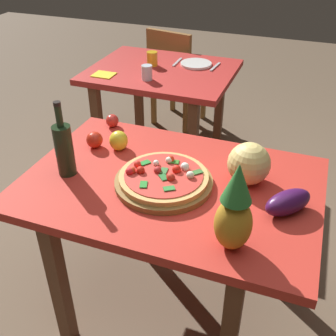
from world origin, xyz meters
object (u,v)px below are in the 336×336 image
object	(u,v)px
napkin_folded	(104,75)
pizza	(163,176)
tomato_at_corner	(112,121)
display_table	(170,199)
pineapple_left	(234,212)
dining_chair	(175,73)
melon	(249,164)
eggplant	(288,202)
tomato_beside_pepper	(95,140)
drinking_glass_water	(147,73)
wine_bottle	(64,148)
knife_utensil	(215,67)
drinking_glass_juice	(152,59)
pizza_board	(164,182)
background_table	(162,84)
fork_utensil	(177,62)
bell_pepper	(119,141)
dinner_plate	(196,64)

from	to	relation	value
napkin_folded	pizza	bearing A→B (deg)	-51.37
pizza	tomato_at_corner	distance (m)	0.58
display_table	pineapple_left	distance (m)	0.49
dining_chair	pizza	distance (m)	2.01
display_table	napkin_folded	bearing A→B (deg)	130.09
pizza	tomato_at_corner	bearing A→B (deg)	138.00
display_table	melon	world-z (taller)	melon
eggplant	tomato_at_corner	bearing A→B (deg)	157.02
tomato_at_corner	tomato_beside_pepper	bearing A→B (deg)	-85.04
pizza	drinking_glass_water	xyz separation A→B (m)	(-0.52, 1.05, 0.01)
wine_bottle	tomato_at_corner	xyz separation A→B (m)	(-0.02, 0.45, -0.09)
eggplant	knife_utensil	bearing A→B (deg)	114.54
knife_utensil	drinking_glass_juice	bearing A→B (deg)	-159.31
pizza_board	tomato_at_corner	size ratio (longest dim) A/B	6.10
background_table	eggplant	world-z (taller)	eggplant
pineapple_left	eggplant	distance (m)	0.31
pineapple_left	melon	bearing A→B (deg)	93.47
tomato_at_corner	drinking_glass_water	xyz separation A→B (m)	(-0.09, 0.67, 0.01)
dining_chair	napkin_folded	distance (m)	0.92
pizza_board	wine_bottle	size ratio (longest dim) A/B	1.22
pineapple_left	melon	xyz separation A→B (m)	(-0.02, 0.39, -0.06)
pineapple_left	napkin_folded	distance (m)	1.73
napkin_folded	drinking_glass_juice	bearing A→B (deg)	51.36
fork_utensil	tomato_at_corner	bearing A→B (deg)	-89.56
dining_chair	melon	distance (m)	2.01
dining_chair	bell_pepper	bearing A→B (deg)	112.23
melon	tomato_at_corner	size ratio (longest dim) A/B	2.65
pizza_board	napkin_folded	size ratio (longest dim) A/B	2.86
display_table	melon	bearing A→B (deg)	20.79
bell_pepper	melon	bearing A→B (deg)	-5.11
display_table	eggplant	distance (m)	0.49
dining_chair	tomato_beside_pepper	xyz separation A→B (m)	(0.21, -1.72, 0.29)
tomato_beside_pepper	wine_bottle	bearing A→B (deg)	-90.52
tomato_beside_pepper	knife_utensil	xyz separation A→B (m)	(0.25, 1.26, -0.03)
dining_chair	pizza_board	bearing A→B (deg)	119.61
pizza_board	pizza	size ratio (longest dim) A/B	1.10
wine_bottle	melon	xyz separation A→B (m)	(0.73, 0.20, -0.03)
wine_bottle	melon	distance (m)	0.75
drinking_glass_water	fork_utensil	xyz separation A→B (m)	(0.07, 0.38, -0.04)
tomato_at_corner	napkin_folded	size ratio (longest dim) A/B	0.47
dining_chair	pizza_board	distance (m)	2.01
melon	bell_pepper	bearing A→B (deg)	174.89
pineapple_left	eggplant	size ratio (longest dim) A/B	1.63
wine_bottle	tomato_at_corner	bearing A→B (deg)	92.12
pizza	pineapple_left	distance (m)	0.44
display_table	melon	xyz separation A→B (m)	(0.29, 0.11, 0.18)
dinner_plate	napkin_folded	world-z (taller)	dinner_plate
pizza_board	knife_utensil	world-z (taller)	pizza_board
drinking_glass_juice	napkin_folded	bearing A→B (deg)	-128.64
drinking_glass_water	drinking_glass_juice	bearing A→B (deg)	105.29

